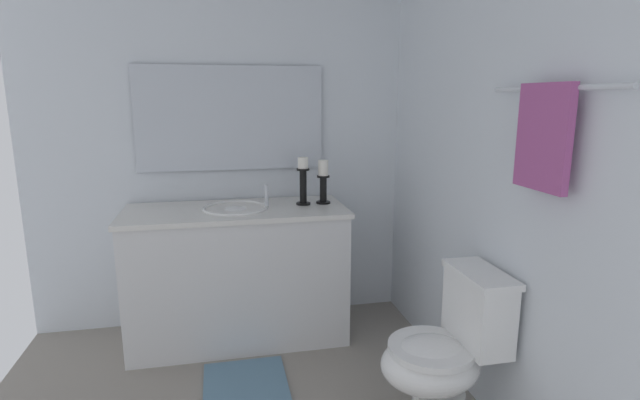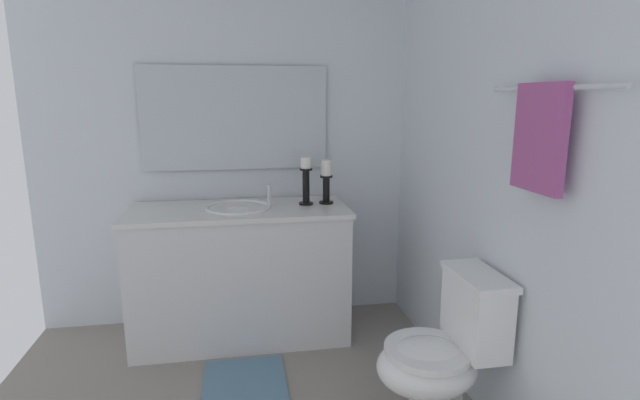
{
  "view_description": "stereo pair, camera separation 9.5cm",
  "coord_description": "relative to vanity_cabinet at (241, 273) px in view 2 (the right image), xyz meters",
  "views": [
    {
      "loc": [
        1.9,
        -0.03,
        1.5
      ],
      "look_at": [
        -0.55,
        0.5,
        0.97
      ],
      "focal_mm": 27.07,
      "sensor_mm": 36.0,
      "label": 1
    },
    {
      "loc": [
        1.92,
        0.06,
        1.5
      ],
      "look_at": [
        -0.55,
        0.5,
        0.97
      ],
      "focal_mm": 27.07,
      "sensor_mm": 36.0,
      "label": 2
    }
  ],
  "objects": [
    {
      "name": "sink_basin",
      "position": [
        -0.0,
        0.0,
        0.38
      ],
      "size": [
        0.4,
        0.4,
        0.24
      ],
      "color": "white",
      "rests_on": "vanity_cabinet"
    },
    {
      "name": "towel_bar",
      "position": [
        1.33,
        1.1,
        1.11
      ],
      "size": [
        0.72,
        0.02,
        0.02
      ],
      "primitive_type": "cylinder",
      "rotation": [
        0.0,
        1.57,
        0.0
      ],
      "color": "silver"
    },
    {
      "name": "bath_mat",
      "position": [
        0.62,
        0.0,
        -0.41
      ],
      "size": [
        0.6,
        0.44,
        0.02
      ],
      "primitive_type": "cube",
      "color": "slate",
      "rests_on": "ground"
    },
    {
      "name": "candle_holder_short",
      "position": [
        -0.03,
        0.42,
        0.58
      ],
      "size": [
        0.09,
        0.09,
        0.3
      ],
      "color": "black",
      "rests_on": "vanity_cabinet"
    },
    {
      "name": "toilet",
      "position": [
        1.07,
        0.88,
        -0.06
      ],
      "size": [
        0.39,
        0.54,
        0.75
      ],
      "color": "white",
      "rests_on": "ground"
    },
    {
      "name": "wall_back",
      "position": [
        1.0,
        1.16,
        0.8
      ],
      "size": [
        2.65,
        0.04,
        2.45
      ],
      "primitive_type": "cube",
      "color": "silver",
      "rests_on": "ground"
    },
    {
      "name": "candle_holder_tall",
      "position": [
        -0.04,
        0.55,
        0.57
      ],
      "size": [
        0.09,
        0.09,
        0.28
      ],
      "color": "black",
      "rests_on": "vanity_cabinet"
    },
    {
      "name": "towel_near_vanity",
      "position": [
        1.33,
        1.08,
        0.94
      ],
      "size": [
        0.28,
        0.03,
        0.39
      ],
      "primitive_type": "cube",
      "color": "#A54C8C",
      "rests_on": "towel_bar"
    },
    {
      "name": "vanity_cabinet",
      "position": [
        0.0,
        0.0,
        0.0
      ],
      "size": [
        0.58,
        1.35,
        0.84
      ],
      "color": "silver",
      "rests_on": "ground"
    },
    {
      "name": "mirror",
      "position": [
        -0.28,
        0.0,
        0.95
      ],
      "size": [
        0.02,
        1.19,
        0.66
      ],
      "primitive_type": "cube",
      "color": "silver"
    },
    {
      "name": "wall_left",
      "position": [
        -0.33,
        -0.07,
        0.8
      ],
      "size": [
        0.04,
        2.45,
        2.45
      ],
      "primitive_type": "cube",
      "color": "silver",
      "rests_on": "ground"
    }
  ]
}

